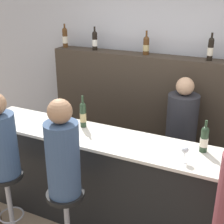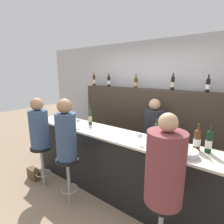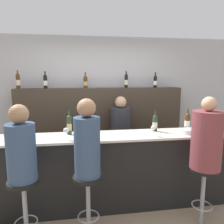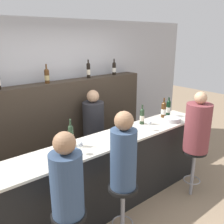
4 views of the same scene
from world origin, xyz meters
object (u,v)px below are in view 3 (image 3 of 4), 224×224
object	(u,v)px
wine_bottle_backbar_4	(155,81)
bartender	(120,141)
bar_stool_right	(204,181)
wine_bottle_backbar_1	(45,81)
wine_bottle_backbar_3	(126,81)
wine_bottle_counter_1	(155,123)
bar_stool_left	(24,195)
wine_bottle_counter_3	(195,121)
guest_seated_left	(21,148)
wine_glass_0	(66,131)
bar_stool_middle	(88,190)
metal_bowl	(191,132)
guest_seated_right	(207,138)
guest_seated_middle	(87,142)
wine_bottle_counter_2	(187,121)
wine_bottle_backbar_0	(18,81)
wine_bottle_counter_0	(69,125)
wine_glass_1	(153,128)
wine_bottle_backbar_2	(86,82)

from	to	relation	value
wine_bottle_backbar_4	bartender	distance (m)	1.35
bar_stool_right	bartender	world-z (taller)	bartender
wine_bottle_backbar_1	wine_bottle_backbar_3	world-z (taller)	wine_bottle_backbar_3
wine_bottle_counter_1	bar_stool_left	size ratio (longest dim) A/B	0.41
wine_bottle_counter_3	guest_seated_left	world-z (taller)	guest_seated_left
wine_glass_0	bar_stool_middle	world-z (taller)	wine_glass_0
bar_stool_middle	bar_stool_left	bearing A→B (deg)	180.00
metal_bowl	guest_seated_right	size ratio (longest dim) A/B	0.30
wine_bottle_backbar_1	guest_seated_middle	size ratio (longest dim) A/B	0.35
wine_bottle_counter_2	wine_glass_0	xyz separation A→B (m)	(-1.78, -0.25, -0.02)
wine_bottle_counter_3	wine_bottle_backbar_0	bearing A→B (deg)	158.18
wine_bottle_backbar_4	metal_bowl	world-z (taller)	wine_bottle_backbar_4
wine_bottle_backbar_0	bar_stool_middle	distance (m)	2.46
wine_bottle_counter_0	metal_bowl	world-z (taller)	wine_bottle_counter_0
wine_bottle_backbar_3	guest_seated_middle	size ratio (longest dim) A/B	0.36
wine_bottle_counter_2	wine_bottle_backbar_4	size ratio (longest dim) A/B	1.10
wine_bottle_backbar_0	wine_glass_0	distance (m)	1.74
bar_stool_middle	bartender	xyz separation A→B (m)	(0.65, 1.46, 0.12)
wine_bottle_counter_0	guest_seated_right	distance (m)	1.78
wine_bottle_backbar_3	metal_bowl	bearing A→B (deg)	-64.40
guest_seated_left	guest_seated_middle	bearing A→B (deg)	0.00
wine_glass_0	wine_glass_1	xyz separation A→B (m)	(1.16, 0.00, -0.01)
wine_bottle_counter_3	wine_bottle_backbar_1	size ratio (longest dim) A/B	1.03
wine_bottle_backbar_2	metal_bowl	size ratio (longest dim) A/B	1.14
wine_bottle_counter_3	wine_bottle_backbar_4	world-z (taller)	wine_bottle_backbar_4
wine_bottle_counter_2	wine_bottle_counter_0	bearing A→B (deg)	180.00
wine_bottle_counter_2	metal_bowl	bearing A→B (deg)	-104.55
bar_stool_left	bar_stool_middle	distance (m)	0.69
wine_bottle_counter_0	bartender	xyz separation A→B (m)	(0.87, 0.76, -0.50)
bartender	wine_bottle_backbar_0	bearing A→B (deg)	168.57
wine_bottle_backbar_1	bartender	world-z (taller)	wine_bottle_backbar_1
wine_bottle_backbar_2	wine_bottle_backbar_0	bearing A→B (deg)	180.00
wine_bottle_counter_2	metal_bowl	size ratio (longest dim) A/B	1.26
bar_stool_right	wine_bottle_counter_0	bearing A→B (deg)	156.51
bar_stool_middle	wine_glass_0	bearing A→B (deg)	118.63
guest_seated_left	guest_seated_middle	size ratio (longest dim) A/B	0.94
guest_seated_right	wine_glass_1	bearing A→B (deg)	137.65
wine_bottle_backbar_2	wine_bottle_counter_3	bearing A→B (deg)	-34.95
guest_seated_right	guest_seated_middle	bearing A→B (deg)	-180.00
wine_bottle_backbar_1	bar_stool_middle	xyz separation A→B (m)	(0.67, -1.83, -1.18)
bar_stool_left	guest_seated_left	distance (m)	0.54
wine_glass_0	metal_bowl	xyz separation A→B (m)	(1.72, 0.02, -0.08)
wine_bottle_backbar_0	wine_glass_0	world-z (taller)	wine_bottle_backbar_0
wine_bottle_counter_3	wine_glass_0	bearing A→B (deg)	-172.49
wine_bottle_counter_1	bartender	world-z (taller)	bartender
wine_bottle_counter_2	wine_glass_1	size ratio (longest dim) A/B	2.25
wine_bottle_counter_3	wine_glass_0	world-z (taller)	wine_bottle_counter_3
guest_seated_left	bar_stool_middle	xyz separation A→B (m)	(0.69, 0.00, -0.54)
wine_bottle_backbar_3	wine_bottle_backbar_4	bearing A→B (deg)	0.00
wine_bottle_counter_1	guest_seated_middle	bearing A→B (deg)	-145.30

